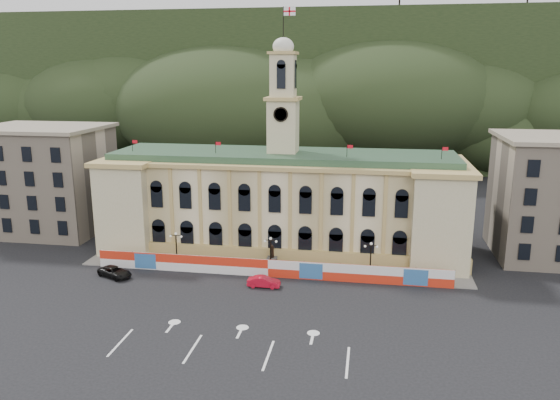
% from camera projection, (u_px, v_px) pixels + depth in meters
% --- Properties ---
extents(ground, '(260.00, 260.00, 0.00)m').
position_uv_depth(ground, '(243.00, 325.00, 61.67)').
color(ground, black).
rests_on(ground, ground).
extents(lane_markings, '(26.00, 10.00, 0.02)m').
position_uv_depth(lane_markings, '(233.00, 347.00, 56.87)').
color(lane_markings, white).
rests_on(lane_markings, ground).
extents(hill_ridge, '(230.00, 80.00, 64.00)m').
position_uv_depth(hill_ridge, '(330.00, 96.00, 173.97)').
color(hill_ridge, black).
rests_on(hill_ridge, ground).
extents(city_hall, '(56.20, 17.60, 37.10)m').
position_uv_depth(city_hall, '(283.00, 201.00, 86.29)').
color(city_hall, beige).
rests_on(city_hall, ground).
extents(side_building_left, '(21.00, 17.00, 18.60)m').
position_uv_depth(side_building_left, '(45.00, 179.00, 96.01)').
color(side_building_left, '#B8A48E').
rests_on(side_building_left, ground).
extents(hoarding_fence, '(50.00, 0.44, 2.50)m').
position_uv_depth(hoarding_fence, '(269.00, 268.00, 75.80)').
color(hoarding_fence, red).
rests_on(hoarding_fence, ground).
extents(pavement, '(56.00, 5.50, 0.16)m').
position_uv_depth(pavement, '(272.00, 269.00, 78.66)').
color(pavement, slate).
rests_on(pavement, ground).
extents(statue, '(1.40, 1.40, 3.72)m').
position_uv_depth(statue, '(272.00, 261.00, 78.64)').
color(statue, '#595651').
rests_on(statue, ground).
extents(lamp_left, '(1.96, 0.44, 5.15)m').
position_uv_depth(lamp_left, '(176.00, 246.00, 79.48)').
color(lamp_left, black).
rests_on(lamp_left, ground).
extents(lamp_center, '(1.96, 0.44, 5.15)m').
position_uv_depth(lamp_center, '(271.00, 251.00, 77.23)').
color(lamp_center, black).
rests_on(lamp_center, ground).
extents(lamp_right, '(1.96, 0.44, 5.15)m').
position_uv_depth(lamp_right, '(371.00, 257.00, 74.99)').
color(lamp_right, black).
rests_on(lamp_right, ground).
extents(red_sedan, '(1.64, 4.41, 1.44)m').
position_uv_depth(red_sedan, '(264.00, 282.00, 72.36)').
color(red_sedan, red).
rests_on(red_sedan, ground).
extents(black_suv, '(6.33, 7.02, 1.45)m').
position_uv_depth(black_suv, '(115.00, 272.00, 75.79)').
color(black_suv, black).
rests_on(black_suv, ground).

